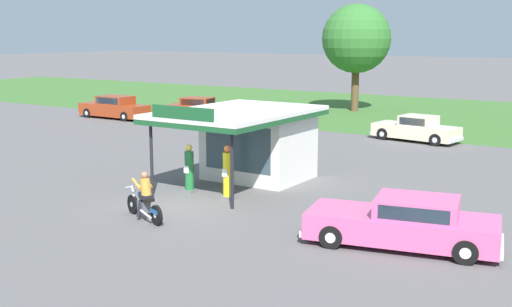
% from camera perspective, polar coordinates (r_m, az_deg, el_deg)
% --- Properties ---
extents(ground_plane, '(300.00, 300.00, 0.00)m').
position_cam_1_polar(ground_plane, '(22.41, -6.27, -4.61)').
color(ground_plane, '#5B5959').
extents(grass_verge_strip, '(120.00, 24.00, 0.01)m').
position_cam_1_polar(grass_verge_strip, '(49.02, 16.54, 3.32)').
color(grass_verge_strip, '#3D6B2D').
rests_on(grass_verge_strip, ground).
extents(service_station_kiosk, '(4.52, 6.69, 3.43)m').
position_cam_1_polar(service_station_kiosk, '(25.79, -0.21, 1.43)').
color(service_station_kiosk, silver).
rests_on(service_station_kiosk, ground).
extents(gas_pump_nearside, '(0.44, 0.44, 1.83)m').
position_cam_1_polar(gas_pump_nearside, '(24.05, -5.97, -1.52)').
color(gas_pump_nearside, slate).
rests_on(gas_pump_nearside, ground).
extents(gas_pump_offside, '(0.44, 0.44, 1.96)m').
position_cam_1_polar(gas_pump_offside, '(22.98, -2.55, -1.87)').
color(gas_pump_offside, slate).
rests_on(gas_pump_offside, ground).
extents(motorcycle_with_rider, '(2.18, 0.98, 1.58)m').
position_cam_1_polar(motorcycle_with_rider, '(20.75, -9.92, -4.09)').
color(motorcycle_with_rider, black).
rests_on(motorcycle_with_rider, ground).
extents(featured_classic_sedan, '(5.67, 3.01, 1.43)m').
position_cam_1_polar(featured_classic_sedan, '(18.40, 13.08, -6.10)').
color(featured_classic_sedan, '#E55993').
rests_on(featured_classic_sedan, ground).
extents(parked_car_back_row_right, '(5.50, 2.73, 1.45)m').
position_cam_1_polar(parked_car_back_row_right, '(45.46, -5.03, 4.01)').
color(parked_car_back_row_right, '#993819').
rests_on(parked_car_back_row_right, ground).
extents(parked_car_back_row_left, '(5.05, 2.41, 1.44)m').
position_cam_1_polar(parked_car_back_row_left, '(36.54, 14.10, 2.10)').
color(parked_car_back_row_left, beige).
rests_on(parked_car_back_row_left, ground).
extents(parked_car_back_row_centre_right, '(5.57, 1.92, 1.58)m').
position_cam_1_polar(parked_car_back_row_centre_right, '(46.23, -12.52, 4.00)').
color(parked_car_back_row_centre_right, '#993819').
rests_on(parked_car_back_row_centre_right, ground).
extents(parked_car_back_row_centre_left, '(5.47, 2.04, 1.50)m').
position_cam_1_polar(parked_car_back_row_centre_left, '(39.80, -0.94, 3.16)').
color(parked_car_back_row_centre_left, black).
rests_on(parked_car_back_row_centre_left, ground).
extents(bystander_standing_back_lot, '(0.34, 0.34, 1.55)m').
position_cam_1_polar(bystander_standing_back_lot, '(31.46, -3.89, 1.35)').
color(bystander_standing_back_lot, black).
rests_on(bystander_standing_back_lot, ground).
extents(tree_oak_far_left, '(5.22, 5.22, 8.13)m').
position_cam_1_polar(tree_oak_far_left, '(49.68, 8.96, 10.07)').
color(tree_oak_far_left, brown).
rests_on(tree_oak_far_left, ground).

